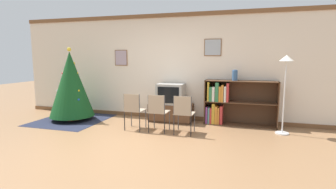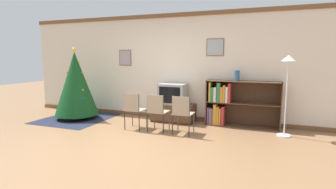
# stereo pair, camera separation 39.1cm
# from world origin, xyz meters

# --- Properties ---
(ground_plane) EXTENTS (24.00, 24.00, 0.00)m
(ground_plane) POSITION_xyz_m (0.00, 0.00, 0.00)
(ground_plane) COLOR #936B47
(wall_back) EXTENTS (8.56, 0.11, 2.70)m
(wall_back) POSITION_xyz_m (0.00, 2.26, 1.35)
(wall_back) COLOR silver
(wall_back) RESTS_ON ground_plane
(area_rug) EXTENTS (1.65, 1.87, 0.01)m
(area_rug) POSITION_xyz_m (-2.26, 1.33, 0.00)
(area_rug) COLOR #23283D
(area_rug) RESTS_ON ground_plane
(christmas_tree) EXTENTS (1.11, 1.11, 1.84)m
(christmas_tree) POSITION_xyz_m (-2.26, 1.33, 0.92)
(christmas_tree) COLOR maroon
(christmas_tree) RESTS_ON area_rug
(tv_console) EXTENTS (1.06, 0.54, 0.45)m
(tv_console) POSITION_xyz_m (0.21, 1.92, 0.23)
(tv_console) COLOR #412A1A
(tv_console) RESTS_ON ground_plane
(television) EXTENTS (0.65, 0.50, 0.50)m
(television) POSITION_xyz_m (0.21, 1.92, 0.70)
(television) COLOR #9E9E99
(television) RESTS_ON tv_console
(folding_chair_left) EXTENTS (0.40, 0.40, 0.82)m
(folding_chair_left) POSITION_xyz_m (-0.35, 0.91, 0.47)
(folding_chair_left) COLOR tan
(folding_chair_left) RESTS_ON ground_plane
(folding_chair_center) EXTENTS (0.40, 0.40, 0.82)m
(folding_chair_center) POSITION_xyz_m (0.21, 0.91, 0.47)
(folding_chair_center) COLOR tan
(folding_chair_center) RESTS_ON ground_plane
(folding_chair_right) EXTENTS (0.40, 0.40, 0.82)m
(folding_chair_right) POSITION_xyz_m (0.78, 0.91, 0.47)
(folding_chair_right) COLOR tan
(folding_chair_right) RESTS_ON ground_plane
(bookshelf) EXTENTS (1.66, 0.36, 1.06)m
(bookshelf) POSITION_xyz_m (1.57, 2.02, 0.52)
(bookshelf) COLOR brown
(bookshelf) RESTS_ON ground_plane
(vase) EXTENTS (0.12, 0.12, 0.25)m
(vase) POSITION_xyz_m (1.74, 2.00, 1.19)
(vase) COLOR #335684
(vase) RESTS_ON bookshelf
(standing_lamp) EXTENTS (0.28, 0.28, 1.65)m
(standing_lamp) POSITION_xyz_m (2.76, 1.56, 1.26)
(standing_lamp) COLOR silver
(standing_lamp) RESTS_ON ground_plane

